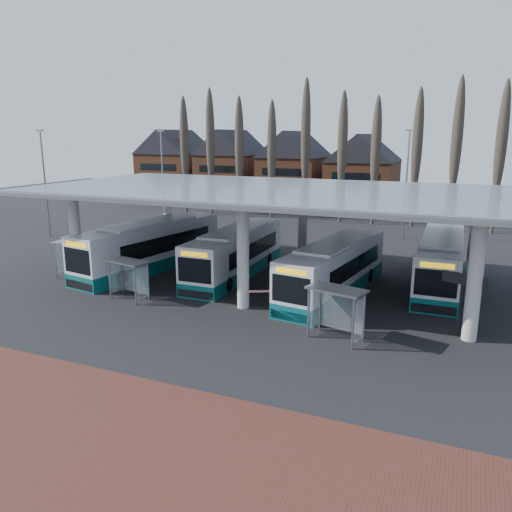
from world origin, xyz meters
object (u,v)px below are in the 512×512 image
at_px(bus_1, 236,253).
at_px(shelter_1, 130,271).
at_px(bus_2, 334,269).
at_px(shelter_0, 75,251).
at_px(shelter_2, 338,302).
at_px(bus_0, 151,247).
at_px(bus_3, 440,263).

distance_m(bus_1, shelter_1, 8.13).
bearing_deg(bus_2, shelter_0, -161.07).
bearing_deg(shelter_0, shelter_2, -16.09).
xyz_separation_m(bus_0, shelter_0, (-3.53, -3.87, 0.17)).
bearing_deg(shelter_1, shelter_0, 170.23).
bearing_deg(bus_3, shelter_1, -150.00).
distance_m(bus_3, shelter_2, 11.96).
distance_m(bus_0, bus_1, 6.52).
bearing_deg(bus_1, bus_2, -12.01).
bearing_deg(shelter_0, bus_2, 5.55).
relative_size(bus_1, bus_3, 1.00).
relative_size(bus_0, shelter_0, 4.58).
height_order(bus_2, bus_3, bus_3).
xyz_separation_m(bus_0, shelter_1, (2.86, -6.31, 0.07)).
height_order(bus_2, shelter_0, bus_2).
bearing_deg(shelter_0, bus_1, 20.39).
height_order(bus_0, shelter_1, bus_0).
xyz_separation_m(bus_3, shelter_0, (-23.39, -7.66, 0.28)).
relative_size(bus_3, shelter_1, 4.31).
distance_m(bus_2, bus_3, 7.33).
height_order(bus_0, bus_3, bus_0).
relative_size(bus_0, bus_3, 1.09).
bearing_deg(shelter_2, bus_3, 84.68).
relative_size(bus_1, bus_2, 0.99).
bearing_deg(bus_1, shelter_1, -117.26).
distance_m(shelter_1, shelter_2, 13.00).
xyz_separation_m(bus_3, shelter_2, (-4.05, -11.25, 0.31)).
bearing_deg(bus_2, bus_0, -174.04).
bearing_deg(shelter_2, shelter_1, -170.62).
relative_size(shelter_1, shelter_2, 0.92).
relative_size(bus_2, bus_3, 1.01).
relative_size(bus_0, shelter_1, 4.70).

